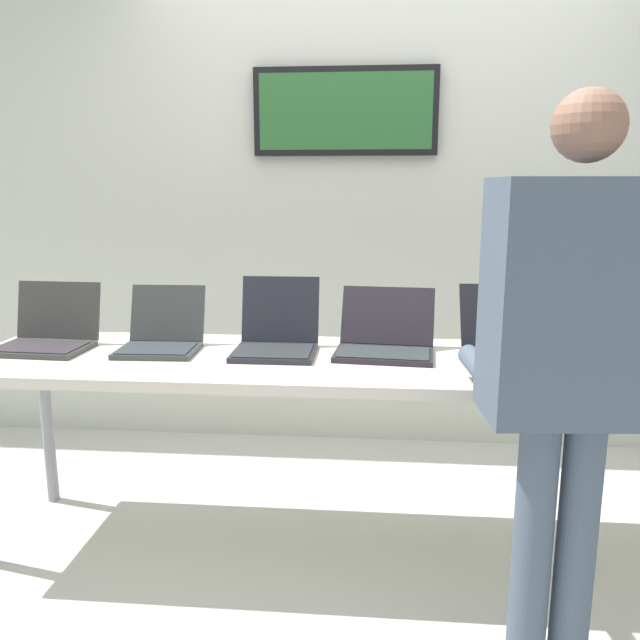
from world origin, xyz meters
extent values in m
cube|color=beige|center=(0.00, 0.00, -0.02)|extent=(8.00, 8.00, 0.04)
cube|color=beige|center=(0.00, 1.13, 1.30)|extent=(8.00, 0.06, 2.60)
cube|color=black|center=(-0.19, 1.08, 1.78)|extent=(0.94, 0.05, 0.44)
cube|color=#2B612E|center=(-0.19, 1.06, 1.78)|extent=(0.88, 0.02, 0.38)
cube|color=beige|center=(0.00, 0.00, 0.75)|extent=(3.13, 0.70, 0.04)
cylinder|color=gray|center=(-1.46, 0.25, 0.36)|extent=(0.05, 0.05, 0.73)
cube|color=#3A3A38|center=(-1.32, 0.00, 0.78)|extent=(0.36, 0.26, 0.02)
cube|color=#342C36|center=(-1.32, -0.01, 0.79)|extent=(0.33, 0.21, 0.00)
cube|color=#3A3A38|center=(-1.31, 0.15, 0.90)|extent=(0.36, 0.08, 0.23)
cube|color=#39497C|center=(-1.31, 0.15, 0.90)|extent=(0.33, 0.06, 0.20)
cube|color=#373B3B|center=(-0.85, 0.01, 0.78)|extent=(0.31, 0.24, 0.02)
cube|color=#2C3339|center=(-0.85, 0.00, 0.79)|extent=(0.28, 0.19, 0.00)
cube|color=#373B3B|center=(-0.86, 0.17, 0.90)|extent=(0.30, 0.09, 0.22)
cube|color=black|center=(-0.86, 0.17, 0.90)|extent=(0.27, 0.08, 0.19)
cube|color=#23252D|center=(-0.40, 0.02, 0.78)|extent=(0.31, 0.27, 0.02)
cube|color=#282C2E|center=(-0.40, 0.01, 0.79)|extent=(0.28, 0.22, 0.00)
cube|color=#23252D|center=(-0.40, 0.19, 0.92)|extent=(0.31, 0.07, 0.26)
cube|color=navy|center=(-0.40, 0.19, 0.92)|extent=(0.28, 0.06, 0.23)
cube|color=#252028|center=(0.02, 0.03, 0.78)|extent=(0.39, 0.27, 0.02)
cube|color=#2B3232|center=(0.02, 0.02, 0.79)|extent=(0.36, 0.22, 0.00)
cube|color=#252028|center=(0.03, 0.20, 0.90)|extent=(0.38, 0.14, 0.22)
cube|color=black|center=(0.03, 0.20, 0.89)|extent=(0.35, 0.12, 0.19)
cube|color=black|center=(0.50, 0.03, 0.78)|extent=(0.35, 0.27, 0.02)
cube|color=#292A38|center=(0.50, 0.02, 0.79)|extent=(0.32, 0.22, 0.00)
cube|color=black|center=(0.49, 0.23, 0.90)|extent=(0.34, 0.14, 0.23)
cube|color=white|center=(0.49, 0.23, 0.90)|extent=(0.31, 0.12, 0.20)
cube|color=#ACB4B8|center=(0.94, 0.03, 0.78)|extent=(0.35, 0.25, 0.02)
cube|color=#33262C|center=(0.94, 0.02, 0.79)|extent=(0.32, 0.20, 0.00)
cube|color=#ACB4B8|center=(0.95, 0.20, 0.89)|extent=(0.34, 0.13, 0.21)
cube|color=silver|center=(0.95, 0.20, 0.89)|extent=(0.31, 0.11, 0.18)
cylinder|color=#4A576A|center=(0.44, -0.63, 0.40)|extent=(0.12, 0.12, 0.79)
cylinder|color=#4A576A|center=(0.56, -0.63, 0.40)|extent=(0.12, 0.12, 0.79)
cube|color=#4A576A|center=(0.50, -0.63, 1.11)|extent=(0.46, 0.29, 0.63)
sphere|color=#8E634F|center=(0.50, -0.63, 1.55)|extent=(0.18, 0.18, 0.18)
cylinder|color=#4A576A|center=(0.31, -0.35, 0.84)|extent=(0.09, 0.32, 0.07)
cylinder|color=#4A576A|center=(0.64, -0.33, 0.84)|extent=(0.09, 0.32, 0.07)
cube|color=white|center=(0.81, -0.17, 0.77)|extent=(0.24, 0.32, 0.00)
camera|label=1|loc=(-0.02, -2.31, 1.40)|focal=35.76mm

